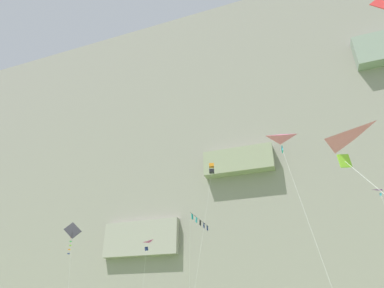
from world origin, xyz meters
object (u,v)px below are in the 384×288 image
Objects in this scene: kite_box_upper_mid at (212,169)px; kite_diamond_mid_center at (72,232)px; kite_delta_low_left at (384,198)px; kite_delta_upper_right at (142,248)px; kite_banner_far_left at (200,225)px; kite_delta_low_right at (282,152)px; kite_delta_far_right at (330,156)px.

kite_diamond_mid_center is at bearing -153.40° from kite_box_upper_mid.
kite_delta_upper_right is at bearing 176.80° from kite_delta_low_left.
kite_delta_upper_right is at bearing 38.92° from kite_diamond_mid_center.
kite_diamond_mid_center is 0.91× the size of kite_delta_low_left.
kite_delta_upper_right is at bearing 178.97° from kite_banner_far_left.
kite_delta_upper_right is at bearing -165.16° from kite_box_upper_mid.
kite_delta_low_right is (25.39, -6.94, 3.21)m from kite_diamond_mid_center.
kite_delta_far_right is at bearing -62.94° from kite_banner_far_left.
kite_delta_far_right is at bearing -104.78° from kite_delta_low_left.
kite_box_upper_mid is 1.59× the size of kite_delta_low_left.
kite_delta_low_right is (18.78, -12.28, 4.55)m from kite_delta_upper_right.
kite_banner_far_left is 8.51m from kite_box_upper_mid.
kite_box_upper_mid is 33.60m from kite_delta_far_right.
kite_banner_far_left is at bearing 117.06° from kite_delta_far_right.
kite_delta_upper_right is (6.61, 5.34, -1.34)m from kite_diamond_mid_center.
kite_delta_upper_right is 27.68m from kite_delta_low_left.
kite_delta_low_right is 13.91m from kite_delta_low_left.
kite_delta_far_right is 0.53× the size of kite_delta_low_left.
kite_delta_low_right is at bearing -47.43° from kite_banner_far_left.
kite_delta_low_left is at bearing 6.36° from kite_diamond_mid_center.
kite_box_upper_mid is at bearing 14.84° from kite_delta_upper_right.
kite_diamond_mid_center is at bearing 164.72° from kite_delta_low_right.
kite_delta_low_right reaches higher than kite_delta_low_left.
kite_banner_far_left reaches higher than kite_diamond_mid_center.
kite_delta_low_left is at bearing 50.98° from kite_delta_low_right.
kite_diamond_mid_center is 34.80m from kite_delta_far_right.
kite_box_upper_mid is (8.60, 2.28, 10.39)m from kite_delta_upper_right.
kite_delta_upper_right is 0.46× the size of kite_box_upper_mid.
kite_box_upper_mid is at bearing 124.96° from kite_delta_low_right.
kite_box_upper_mid reaches higher than kite_delta_far_right.
kite_box_upper_mid reaches higher than kite_delta_upper_right.
kite_delta_upper_right is at bearing 128.62° from kite_delta_far_right.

